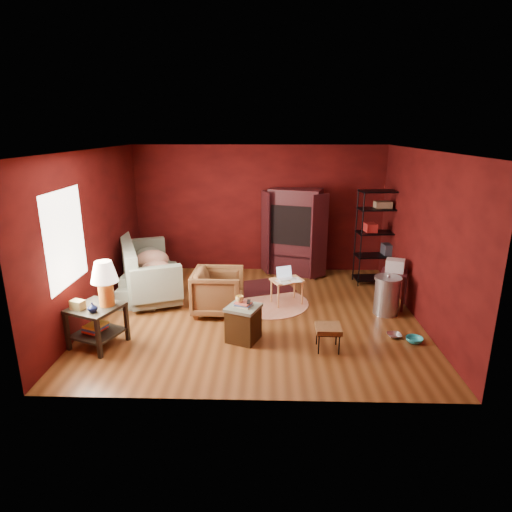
% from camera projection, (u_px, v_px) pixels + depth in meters
% --- Properties ---
extents(room, '(5.54, 5.04, 2.84)m').
position_uv_depth(room, '(253.00, 236.00, 7.11)').
color(room, brown).
rests_on(room, ground).
extents(sofa, '(0.56, 1.84, 0.72)m').
position_uv_depth(sofa, '(149.00, 275.00, 8.39)').
color(sofa, slate).
rests_on(sofa, ground).
extents(armchair, '(0.81, 0.86, 0.86)m').
position_uv_depth(armchair, '(218.00, 289.00, 7.46)').
color(armchair, black).
rests_on(armchair, ground).
extents(pet_bowl_steel, '(0.22, 0.07, 0.22)m').
position_uv_depth(pet_bowl_steel, '(395.00, 331.00, 6.64)').
color(pet_bowl_steel, silver).
rests_on(pet_bowl_steel, ground).
extents(pet_bowl_turquoise, '(0.27, 0.14, 0.25)m').
position_uv_depth(pet_bowl_turquoise, '(415.00, 335.00, 6.48)').
color(pet_bowl_turquoise, '#27ABBA').
rests_on(pet_bowl_turquoise, ground).
extents(vase, '(0.16, 0.16, 0.14)m').
position_uv_depth(vase, '(93.00, 307.00, 6.05)').
color(vase, '#0C153E').
rests_on(vase, side_table).
extents(mug, '(0.15, 0.14, 0.12)m').
position_uv_depth(mug, '(240.00, 298.00, 6.41)').
color(mug, '#FFDF7C').
rests_on(mug, hamper).
extents(side_table, '(0.85, 0.85, 1.30)m').
position_uv_depth(side_table, '(101.00, 296.00, 6.24)').
color(side_table, black).
rests_on(side_table, ground).
extents(sofa_cushions, '(1.66, 2.45, 0.96)m').
position_uv_depth(sofa_cushions, '(146.00, 271.00, 8.32)').
color(sofa_cushions, slate).
rests_on(sofa_cushions, sofa).
extents(hamper, '(0.60, 0.60, 0.64)m').
position_uv_depth(hamper, '(243.00, 323.00, 6.50)').
color(hamper, '#3E250E').
rests_on(hamper, ground).
extents(footstool, '(0.37, 0.37, 0.37)m').
position_uv_depth(footstool, '(328.00, 329.00, 6.22)').
color(footstool, black).
rests_on(footstool, ground).
extents(rug_round, '(1.59, 1.59, 0.01)m').
position_uv_depth(rug_round, '(268.00, 303.00, 7.98)').
color(rug_round, white).
rests_on(rug_round, ground).
extents(rug_oriental, '(1.55, 1.29, 0.01)m').
position_uv_depth(rug_oriental, '(258.00, 287.00, 8.71)').
color(rug_oriental, '#511519').
rests_on(rug_oriental, ground).
extents(laptop_desk, '(0.66, 0.59, 0.69)m').
position_uv_depth(laptop_desk, '(287.00, 282.00, 7.84)').
color(laptop_desk, '#FFB974').
rests_on(laptop_desk, ground).
extents(tv_armoire, '(1.42, 1.06, 1.89)m').
position_uv_depth(tv_armoire, '(294.00, 230.00, 9.37)').
color(tv_armoire, '#401217').
rests_on(tv_armoire, ground).
extents(wire_shelving, '(0.99, 0.51, 1.95)m').
position_uv_depth(wire_shelving, '(381.00, 233.00, 8.75)').
color(wire_shelving, black).
rests_on(wire_shelving, ground).
extents(small_stand, '(0.58, 0.58, 0.89)m').
position_uv_depth(small_stand, '(394.00, 272.00, 7.65)').
color(small_stand, '#401217').
rests_on(small_stand, ground).
extents(trash_can, '(0.54, 0.54, 0.73)m').
position_uv_depth(trash_can, '(387.00, 295.00, 7.43)').
color(trash_can, '#ABAAB2').
rests_on(trash_can, ground).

